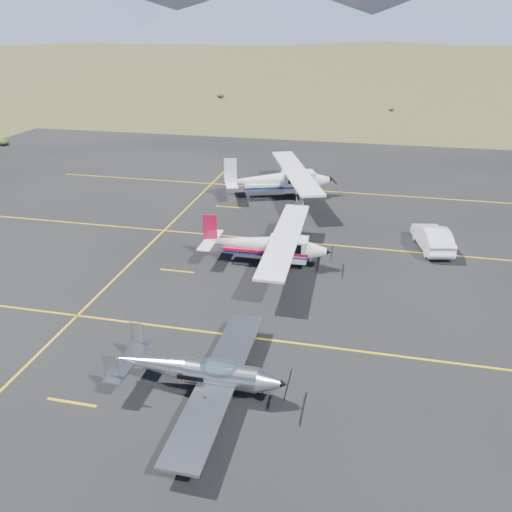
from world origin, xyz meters
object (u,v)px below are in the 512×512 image
at_px(aircraft_plain, 280,179).
at_px(sedan, 432,237).
at_px(aircraft_cessna, 267,244).
at_px(aircraft_low_wing, 202,372).

distance_m(aircraft_plain, sedan, 13.61).
bearing_deg(sedan, aircraft_plain, -46.91).
bearing_deg(aircraft_cessna, sedan, 23.20).
bearing_deg(aircraft_plain, sedan, -55.62).
distance_m(aircraft_cessna, sedan, 10.49).
distance_m(aircraft_low_wing, sedan, 18.46).
relative_size(aircraft_plain, sedan, 2.83).
xyz_separation_m(aircraft_cessna, sedan, (9.57, 4.25, -0.48)).
xyz_separation_m(aircraft_low_wing, sedan, (9.73, 15.69, -0.18)).
height_order(aircraft_cessna, aircraft_plain, aircraft_plain).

